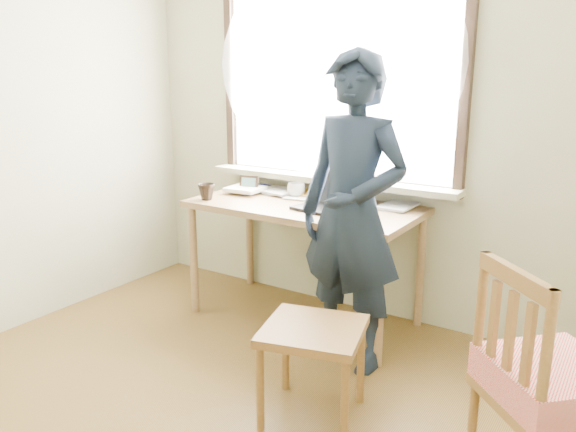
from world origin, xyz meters
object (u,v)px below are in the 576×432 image
Objects in this scene: laptop at (331,200)px; side_chair at (548,384)px; work_chair at (313,341)px; mug_dark at (207,192)px; person at (352,214)px; desk at (304,216)px; mug_white at (296,190)px.

laptop reaches higher than side_chair.
laptop is 1.11m from work_chair.
work_chair is (1.26, -0.70, -0.46)m from mug_dark.
person is at bearing 100.30° from work_chair.
laptop is at bearing -7.30° from desk.
person is at bearing -36.32° from mug_white.
mug_dark is at bearing -165.16° from laptop.
person reaches higher than side_chair.
side_chair is at bearing -33.05° from laptop.
desk is 3.60× the size of laptop.
desk is at bearing 152.78° from person.
mug_white is at bearing 41.44° from mug_dark.
laptop is 3.39× the size of mug_white.
person is (0.31, -0.32, 0.02)m from laptop.
work_chair is 0.78m from person.
person is (1.15, -0.10, 0.03)m from mug_dark.
laptop is 0.24× the size of person.
person is (-1.13, 0.62, 0.37)m from side_chair.
desk is 0.85× the size of person.
mug_dark is 0.12× the size of side_chair.
mug_white is at bearing 153.73° from laptop.
laptop reaches higher than mug_white.
mug_dark is (-0.46, -0.41, 0.01)m from mug_white.
mug_dark is (-0.62, -0.25, 0.14)m from desk.
mug_white reaches higher than work_chair.
work_chair is at bearing -65.43° from laptop.
mug_white is 0.13× the size of side_chair.
person is (-0.11, 0.60, 0.49)m from work_chair.
mug_dark is at bearing -178.62° from person.
side_chair is at bearing -31.73° from mug_white.
laptop is 0.45m from person.
desk reaches higher than work_chair.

